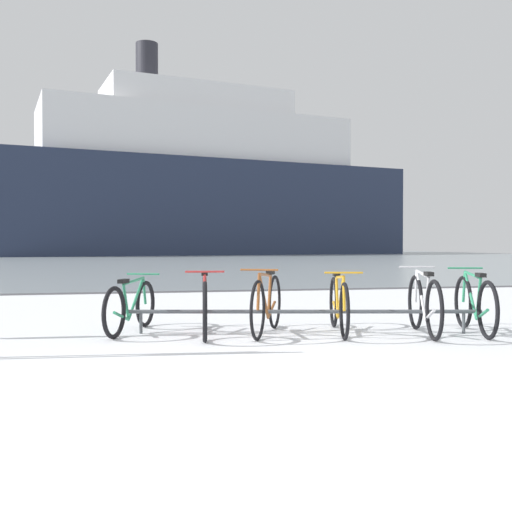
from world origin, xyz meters
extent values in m
cube|color=white|center=(0.00, -1.00, -0.04)|extent=(80.00, 22.00, 0.08)
cube|color=gray|center=(0.00, 65.00, -0.04)|extent=(80.00, 110.00, 0.08)
cube|color=#47474C|center=(0.00, 10.00, -0.02)|extent=(80.00, 0.50, 0.05)
cylinder|color=#4C5156|center=(1.47, 3.13, 0.28)|extent=(4.49, 0.95, 0.05)
cylinder|color=#4C5156|center=(-0.55, 3.54, 0.14)|extent=(0.04, 0.04, 0.28)
cylinder|color=#4C5156|center=(3.48, 2.72, 0.14)|extent=(0.04, 0.04, 0.28)
torus|color=black|center=(-0.48, 4.13, 0.32)|extent=(0.29, 0.61, 0.64)
torus|color=black|center=(-0.87, 3.17, 0.32)|extent=(0.29, 0.61, 0.64)
cylinder|color=#2D8C60|center=(-0.61, 3.82, 0.43)|extent=(0.24, 0.52, 0.53)
cylinder|color=#2D8C60|center=(-0.73, 3.50, 0.41)|extent=(0.10, 0.19, 0.47)
cylinder|color=#2D8C60|center=(-0.64, 3.75, 0.66)|extent=(0.29, 0.64, 0.08)
cylinder|color=#2D8C60|center=(-0.79, 3.37, 0.25)|extent=(0.20, 0.43, 0.18)
cylinder|color=#2D8C60|center=(-0.50, 4.10, 0.50)|extent=(0.08, 0.12, 0.37)
cube|color=black|center=(-0.76, 3.43, 0.68)|extent=(0.15, 0.22, 0.05)
cylinder|color=#2D8C60|center=(-0.51, 4.06, 0.73)|extent=(0.44, 0.19, 0.02)
torus|color=black|center=(0.17, 2.70, 0.36)|extent=(0.13, 0.71, 0.71)
torus|color=black|center=(0.29, 3.77, 0.36)|extent=(0.13, 0.71, 0.71)
cylinder|color=#B22D2D|center=(0.21, 3.05, 0.48)|extent=(0.10, 0.57, 0.60)
cylinder|color=#B22D2D|center=(0.25, 3.40, 0.46)|extent=(0.06, 0.20, 0.53)
cylinder|color=#B22D2D|center=(0.22, 3.13, 0.74)|extent=(0.11, 0.71, 0.09)
cylinder|color=#B22D2D|center=(0.26, 3.55, 0.28)|extent=(0.09, 0.47, 0.19)
cylinder|color=#B22D2D|center=(0.17, 2.74, 0.56)|extent=(0.05, 0.12, 0.42)
cube|color=black|center=(0.26, 3.48, 0.76)|extent=(0.10, 0.21, 0.05)
cylinder|color=#B22D2D|center=(0.18, 2.78, 0.82)|extent=(0.46, 0.08, 0.02)
torus|color=black|center=(0.80, 2.70, 0.36)|extent=(0.33, 0.67, 0.72)
torus|color=black|center=(1.22, 3.63, 0.36)|extent=(0.33, 0.67, 0.72)
cylinder|color=brown|center=(0.94, 3.00, 0.49)|extent=(0.26, 0.51, 0.61)
cylinder|color=brown|center=(1.07, 3.31, 0.47)|extent=(0.11, 0.19, 0.55)
cylinder|color=brown|center=(0.97, 3.07, 0.76)|extent=(0.31, 0.63, 0.09)
cylinder|color=brown|center=(1.13, 3.43, 0.28)|extent=(0.22, 0.42, 0.20)
cylinder|color=brown|center=(0.81, 2.73, 0.57)|extent=(0.08, 0.12, 0.43)
cube|color=black|center=(1.11, 3.38, 0.77)|extent=(0.16, 0.22, 0.05)
cylinder|color=brown|center=(0.83, 2.77, 0.83)|extent=(0.43, 0.21, 0.02)
torus|color=black|center=(1.81, 2.53, 0.34)|extent=(0.19, 0.68, 0.69)
torus|color=black|center=(2.05, 3.61, 0.34)|extent=(0.19, 0.68, 0.69)
cylinder|color=gold|center=(1.89, 2.88, 0.47)|extent=(0.16, 0.57, 0.58)
cylinder|color=gold|center=(1.97, 3.23, 0.44)|extent=(0.08, 0.20, 0.52)
cylinder|color=gold|center=(1.91, 2.96, 0.72)|extent=(0.19, 0.71, 0.08)
cylinder|color=gold|center=(2.00, 3.38, 0.27)|extent=(0.14, 0.47, 0.19)
cylinder|color=gold|center=(1.82, 2.57, 0.55)|extent=(0.06, 0.12, 0.41)
cube|color=black|center=(1.98, 3.31, 0.74)|extent=(0.12, 0.21, 0.05)
cylinder|color=gold|center=(1.83, 2.61, 0.80)|extent=(0.45, 0.12, 0.02)
torus|color=black|center=(3.05, 3.19, 0.36)|extent=(0.22, 0.72, 0.73)
torus|color=black|center=(2.82, 2.25, 0.36)|extent=(0.22, 0.72, 0.73)
cylinder|color=silver|center=(2.98, 2.88, 0.49)|extent=(0.15, 0.50, 0.61)
cylinder|color=silver|center=(2.90, 2.58, 0.47)|extent=(0.08, 0.18, 0.55)
cylinder|color=silver|center=(2.96, 2.81, 0.76)|extent=(0.18, 0.62, 0.09)
cylinder|color=silver|center=(2.87, 2.45, 0.28)|extent=(0.13, 0.42, 0.20)
cylinder|color=silver|center=(3.04, 3.15, 0.58)|extent=(0.06, 0.11, 0.43)
cube|color=black|center=(2.89, 2.51, 0.78)|extent=(0.12, 0.21, 0.05)
cylinder|color=silver|center=(3.03, 3.12, 0.84)|extent=(0.45, 0.13, 0.02)
torus|color=black|center=(3.74, 3.17, 0.35)|extent=(0.22, 0.70, 0.71)
torus|color=black|center=(3.50, 2.22, 0.35)|extent=(0.22, 0.70, 0.71)
cylinder|color=#2D8C60|center=(3.67, 2.86, 0.48)|extent=(0.16, 0.51, 0.60)
cylinder|color=#2D8C60|center=(3.59, 2.56, 0.46)|extent=(0.08, 0.18, 0.53)
cylinder|color=#2D8C60|center=(3.65, 2.79, 0.74)|extent=(0.19, 0.63, 0.09)
cylinder|color=#2D8C60|center=(3.55, 2.43, 0.27)|extent=(0.14, 0.42, 0.19)
cylinder|color=#2D8C60|center=(3.73, 3.14, 0.56)|extent=(0.06, 0.11, 0.42)
cube|color=black|center=(3.57, 2.48, 0.76)|extent=(0.13, 0.21, 0.05)
cylinder|color=#2D8C60|center=(3.73, 3.10, 0.82)|extent=(0.45, 0.14, 0.02)
cube|color=#232D47|center=(6.71, 58.09, 4.63)|extent=(42.91, 20.85, 9.25)
cube|color=white|center=(5.71, 57.87, 11.80)|extent=(32.45, 16.83, 5.09)
cube|color=white|center=(5.71, 57.87, 15.64)|extent=(19.97, 12.37, 2.59)
cylinder|color=#26262D|center=(0.67, 56.76, 19.02)|extent=(2.21, 2.21, 4.16)
camera|label=1|loc=(-0.63, -4.18, 1.15)|focal=41.91mm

